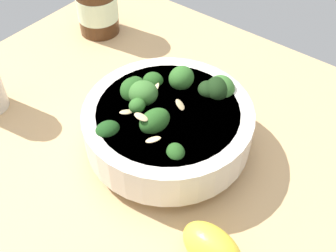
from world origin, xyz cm
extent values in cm
cube|color=tan|center=(0.00, 0.00, -2.46)|extent=(71.32, 71.32, 4.92)
cylinder|color=silver|center=(4.81, -2.98, 0.86)|extent=(11.89, 11.89, 1.72)
cylinder|color=silver|center=(4.81, -2.98, 4.30)|extent=(21.63, 21.63, 5.15)
cylinder|color=beige|center=(4.81, -2.98, 6.47)|extent=(18.04, 18.04, 0.80)
cylinder|color=#3C7A32|center=(12.27, -5.08, 5.04)|extent=(1.16, 1.17, 1.32)
ellipsoid|color=#2D6023|center=(12.27, -5.08, 6.34)|extent=(3.09, 3.15, 2.74)
cylinder|color=#3C7A32|center=(-0.40, -7.82, 5.32)|extent=(1.27, 1.53, 1.47)
ellipsoid|color=#23511C|center=(-0.40, -7.82, 6.63)|extent=(3.54, 3.42, 2.42)
cylinder|color=#3C7A32|center=(10.12, -1.07, 5.69)|extent=(2.01, 2.14, 1.92)
ellipsoid|color=#2D6023|center=(10.12, -1.07, 7.56)|extent=(4.94, 5.05, 4.25)
cylinder|color=#589D47|center=(-2.12, 0.74, 5.01)|extent=(1.45, 1.33, 1.74)
ellipsoid|color=#194216|center=(-2.12, 0.74, 6.59)|extent=(3.84, 3.69, 3.14)
cylinder|color=#3C7A32|center=(1.86, -3.26, 6.00)|extent=(1.57, 1.59, 1.18)
ellipsoid|color=#23511C|center=(1.86, -3.26, 7.46)|extent=(5.07, 4.38, 3.88)
cylinder|color=#589D47|center=(11.09, -4.79, 5.36)|extent=(1.42, 1.63, 1.44)
ellipsoid|color=black|center=(11.09, -4.79, 6.82)|extent=(4.20, 3.94, 3.30)
cylinder|color=#4A8F3C|center=(12.26, -5.89, 4.94)|extent=(1.97, 1.81, 1.79)
ellipsoid|color=#386B2B|center=(12.26, -5.89, 6.75)|extent=(6.20, 5.78, 4.75)
cylinder|color=#2F662B|center=(2.44, -0.41, 6.19)|extent=(1.28, 1.07, 1.73)
ellipsoid|color=#2D6023|center=(2.44, -0.41, 7.66)|extent=(2.96, 2.98, 2.45)
cylinder|color=#589D47|center=(4.23, 2.46, 5.85)|extent=(1.16, 1.07, 1.13)
ellipsoid|color=#386B2B|center=(4.23, 2.46, 7.08)|extent=(2.96, 3.52, 3.58)
cylinder|color=#589D47|center=(4.74, 2.57, 5.62)|extent=(1.84, 1.85, 1.09)
ellipsoid|color=#23511C|center=(4.74, 2.57, 7.13)|extent=(4.74, 4.98, 4.69)
cylinder|color=#589D47|center=(11.68, -5.74, 5.28)|extent=(1.71, 1.74, 1.47)
ellipsoid|color=black|center=(11.68, -5.74, 7.01)|extent=(5.32, 5.41, 3.96)
cylinder|color=#4A8F3C|center=(8.07, 2.11, 5.24)|extent=(1.17, 1.50, 1.70)
ellipsoid|color=#23511C|center=(8.07, 2.11, 6.70)|extent=(4.04, 4.17, 2.76)
cylinder|color=#2F662B|center=(5.83, 3.16, 5.30)|extent=(1.24, 1.32, 1.41)
ellipsoid|color=#23511C|center=(5.83, 3.16, 6.73)|extent=(2.93, 3.39, 3.52)
cylinder|color=#3C7A32|center=(4.66, 0.92, 5.86)|extent=(1.43, 1.61, 1.76)
ellipsoid|color=#386B2B|center=(4.66, 0.92, 7.65)|extent=(4.17, 5.12, 4.01)
ellipsoid|color=#DBBC84|center=(0.55, -2.33, 8.61)|extent=(1.24, 1.94, 0.61)
ellipsoid|color=#DBBC84|center=(5.25, 1.37, 8.00)|extent=(2.06, 1.76, 0.97)
ellipsoid|color=#DBBC84|center=(-0.88, -5.31, 7.97)|extent=(2.00, 1.96, 0.84)
ellipsoid|color=#DBBC84|center=(6.95, 0.82, 7.00)|extent=(1.93, 1.52, 1.13)
ellipsoid|color=#DBBC84|center=(6.28, -3.78, 7.10)|extent=(1.52, 1.92, 1.22)
ellipsoid|color=#DBBC84|center=(1.33, 0.83, 6.93)|extent=(2.07, 1.88, 0.64)
ellipsoid|color=yellow|center=(-5.17, -16.67, 2.40)|extent=(5.18, 7.85, 4.79)
cylinder|color=#472814|center=(19.30, 24.10, 6.13)|extent=(7.06, 7.06, 12.26)
cylinder|color=#DDF1C6|center=(19.30, 24.10, 4.85)|extent=(7.20, 7.20, 4.22)
camera|label=1|loc=(-24.14, -25.59, 42.41)|focal=43.94mm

